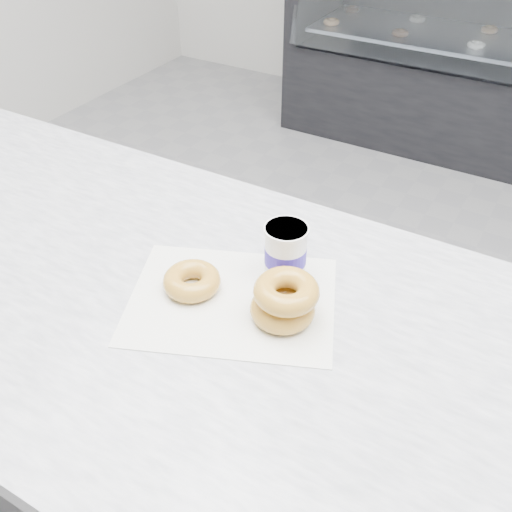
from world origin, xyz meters
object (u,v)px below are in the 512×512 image
(donut_single, at_px, (192,281))
(donut_stack, at_px, (284,300))
(counter, at_px, (261,487))
(coffee_cup, at_px, (286,252))

(donut_single, height_order, donut_stack, donut_stack)
(counter, relative_size, coffee_cup, 29.89)
(donut_single, bearing_deg, counter, -11.30)
(counter, bearing_deg, coffee_cup, 104.75)
(donut_single, xyz_separation_m, coffee_cup, (0.12, 0.11, 0.03))
(donut_single, bearing_deg, coffee_cup, 43.25)
(counter, xyz_separation_m, donut_stack, (0.01, 0.05, 0.49))
(donut_stack, relative_size, coffee_cup, 1.32)
(counter, height_order, coffee_cup, coffee_cup)
(coffee_cup, bearing_deg, donut_stack, -77.22)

